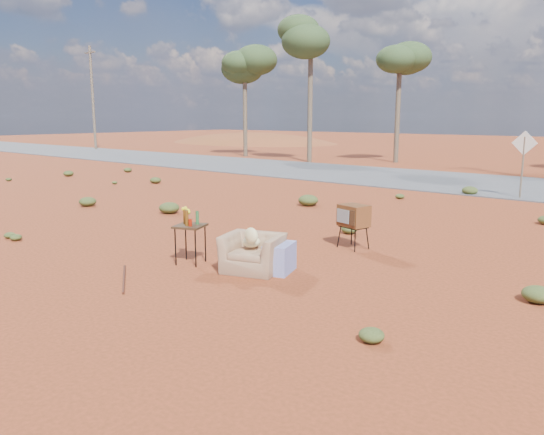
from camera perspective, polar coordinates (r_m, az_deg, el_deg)
The scene contains 13 objects.
ground at distance 9.21m, azimuth -4.85°, elevation -5.89°, with size 140.00×140.00×0.00m, color #95391D.
highway at distance 22.30m, azimuth 23.38°, elevation 3.20°, with size 140.00×7.00×0.04m, color #565659.
dirt_mound at distance 54.22m, azimuth -2.16°, elevation 8.05°, with size 26.00×18.00×2.00m, color brown.
armchair at distance 9.15m, azimuth -1.55°, elevation -3.35°, with size 1.27×1.07×0.86m.
tv_unit at distance 10.79m, azimuth 8.77°, elevation 0.14°, with size 0.65×0.57×0.89m.
side_table at distance 9.70m, azimuth -8.92°, elevation -0.61°, with size 0.65×0.65×1.01m.
rusty_bar at distance 9.10m, azimuth -15.64°, elevation -6.34°, with size 0.04×0.04×1.52m, color #511F15.
road_sign at distance 18.89m, azimuth 25.45°, elevation 6.34°, with size 0.78×0.06×2.19m.
eucalyptus_far_left at distance 35.87m, azimuth -2.96°, elevation 16.11°, with size 3.20×3.20×7.10m.
eucalyptus_left at distance 31.43m, azimuth 4.21°, elevation 18.64°, with size 3.20×3.20×8.10m.
eucalyptus_near_left at distance 31.75m, azimuth 13.58°, elevation 15.63°, with size 3.20×3.20×6.60m.
utility_pole_west at distance 45.03m, azimuth -18.73°, elevation 12.21°, with size 1.40×0.20×8.00m.
scrub_patch at distance 13.02m, azimuth 6.25°, elevation -0.31°, with size 17.49×8.07×0.33m.
Camera 1 is at (6.22, -6.25, 2.65)m, focal length 35.00 mm.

